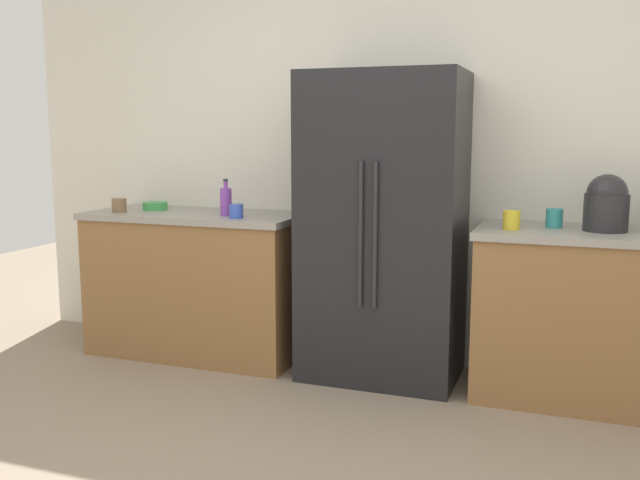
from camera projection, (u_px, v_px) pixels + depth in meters
name	position (u px, v px, depth m)	size (l,w,h in m)	color
kitchen_back_panel	(404.00, 134.00, 4.24)	(5.24, 0.10, 2.80)	silver
counter_left	(198.00, 283.00, 4.47)	(1.37, 0.63, 0.91)	olive
counter_right	(610.00, 318.00, 3.65)	(1.39, 0.63, 0.91)	olive
refrigerator	(383.00, 228.00, 3.99)	(0.88, 0.63, 1.74)	black
rice_cooker	(606.00, 204.00, 3.57)	(0.22, 0.22, 0.29)	#262628
bottle_a	(226.00, 201.00, 4.22)	(0.07, 0.07, 0.22)	purple
cup_a	(119.00, 205.00, 4.41)	(0.09, 0.09, 0.09)	brown
cup_b	(236.00, 211.00, 4.11)	(0.08, 0.08, 0.08)	blue
cup_c	(554.00, 218.00, 3.71)	(0.09, 0.09, 0.10)	teal
cup_d	(511.00, 220.00, 3.65)	(0.09, 0.09, 0.10)	yellow
bowl_a	(155.00, 206.00, 4.55)	(0.16, 0.16, 0.05)	green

